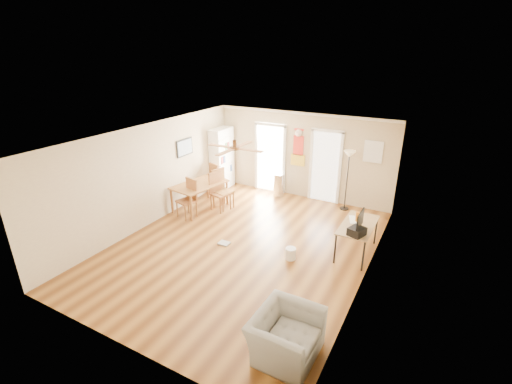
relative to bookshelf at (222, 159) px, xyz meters
The scene contains 29 objects.
floor 4.02m from the bookshelf, 49.43° to the right, with size 7.00×7.00×0.00m, color brown.
ceiling 4.22m from the bookshelf, 49.43° to the right, with size 5.50×7.00×0.00m, color silver, non-canonical shape.
wall_back 2.61m from the bookshelf, 12.06° to the left, with size 5.50×0.04×2.60m, color beige, non-canonical shape.
wall_front 6.94m from the bookshelf, 68.59° to the right, with size 5.50×0.04×2.60m, color beige, non-canonical shape.
wall_left 2.98m from the bookshelf, 94.20° to the right, with size 0.04×7.00×2.60m, color beige, non-canonical shape.
wall_right 6.06m from the bookshelf, 29.25° to the right, with size 0.04×7.00×2.60m, color beige, non-canonical shape.
crown_molding 4.20m from the bookshelf, 49.43° to the right, with size 5.50×7.00×0.08m, color white, non-canonical shape.
kitchen_doorway 1.57m from the bookshelf, 19.54° to the left, with size 0.90×0.10×2.10m, color white, non-canonical shape.
bathroom_doorway 3.33m from the bookshelf, ahead, with size 0.80×0.10×2.10m, color white, non-canonical shape.
wall_decal 2.53m from the bookshelf, 12.21° to the left, with size 0.46×0.03×1.10m, color red.
ac_grille 4.67m from the bookshelf, ahead, with size 0.50×0.04×0.60m, color white.
framed_poster 1.73m from the bookshelf, 97.02° to the right, with size 0.04×0.66×0.48m, color black.
ceiling_fan 4.37m from the bookshelf, 52.14° to the right, with size 1.24×1.24×0.20m, color #593819, non-canonical shape.
bookshelf is the anchor object (origin of this frame).
dining_table 1.87m from the bookshelf, 77.52° to the right, with size 0.91×1.52×0.76m, color olive, non-canonical shape.
dining_chair_right_a 1.70m from the bookshelf, 55.59° to the right, with size 0.46×0.46×1.12m, color #A77636, non-canonical shape.
dining_chair_right_b 1.83m from the bookshelf, 58.32° to the right, with size 0.45×0.45×1.09m, color #9D5E32, non-canonical shape.
dining_chair_near 2.42m from the bookshelf, 80.61° to the right, with size 0.44×0.44×1.06m, color #AD6537, non-canonical shape.
dining_chair_far 0.73m from the bookshelf, 67.07° to the right, with size 0.42×0.42×1.01m, color olive, non-canonical shape.
trash_can 2.05m from the bookshelf, ahead, with size 0.34×0.34×0.72m, color silver.
torchiere_lamp 4.03m from the bookshelf, ahead, with size 0.32×0.32×1.72m, color black, non-canonical shape.
computer_desk 5.33m from the bookshelf, 22.38° to the right, with size 0.67×1.35×0.72m, color tan, non-canonical shape.
imac 5.56m from the bookshelf, 25.86° to the right, with size 0.07×0.53×0.49m, color black, non-canonical shape.
keyboard 5.09m from the bookshelf, 21.44° to the right, with size 0.13×0.41×0.02m, color white.
printer 5.59m from the bookshelf, 26.87° to the right, with size 0.28×0.33×0.17m, color black.
orange_bottle 5.20m from the bookshelf, 21.47° to the right, with size 0.08×0.08×0.23m, color orange.
wastebasket_a 4.81m from the bookshelf, 38.42° to the right, with size 0.23×0.23×0.27m, color silver.
floor_cloth 3.86m from the bookshelf, 56.19° to the right, with size 0.26×0.20×0.04m, color #989893.
armchair 7.17m from the bookshelf, 49.03° to the right, with size 1.05×0.92×0.68m, color gray.
Camera 1 is at (3.74, -6.29, 4.32)m, focal length 25.18 mm.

